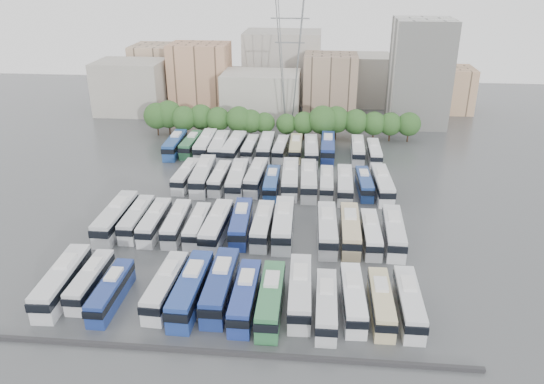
# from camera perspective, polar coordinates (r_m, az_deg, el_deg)

# --- Properties ---
(ground) EXTENTS (220.00, 220.00, 0.00)m
(ground) POSITION_cam_1_polar(r_m,az_deg,el_deg) (87.46, -1.74, -2.80)
(ground) COLOR #424447
(ground) RESTS_ON ground
(parapet) EXTENTS (56.00, 0.50, 0.50)m
(parapet) POSITION_cam_1_polar(r_m,az_deg,el_deg) (60.03, -5.82, -16.77)
(parapet) COLOR #2D2D30
(parapet) RESTS_ON ground
(tree_line) EXTENTS (65.11, 8.18, 8.44)m
(tree_line) POSITION_cam_1_polar(r_m,az_deg,el_deg) (125.13, -0.16, 7.77)
(tree_line) COLOR black
(tree_line) RESTS_ON ground
(city_buildings) EXTENTS (102.00, 35.00, 20.00)m
(city_buildings) POSITION_cam_1_polar(r_m,az_deg,el_deg) (153.65, -1.20, 12.08)
(city_buildings) COLOR #9E998E
(city_buildings) RESTS_ON ground
(apartment_tower) EXTENTS (14.00, 14.00, 26.00)m
(apartment_tower) POSITION_cam_1_polar(r_m,az_deg,el_deg) (140.07, 15.59, 12.22)
(apartment_tower) COLOR silver
(apartment_tower) RESTS_ON ground
(electricity_pylon) EXTENTS (9.00, 6.91, 33.83)m
(electricity_pylon) POSITION_cam_1_polar(r_m,az_deg,el_deg) (129.42, 1.91, 14.70)
(electricity_pylon) COLOR slate
(electricity_pylon) RESTS_ON ground
(bus_r0_s0) EXTENTS (3.44, 13.27, 4.13)m
(bus_r0_s0) POSITION_cam_1_polar(r_m,az_deg,el_deg) (72.61, -21.62, -8.85)
(bus_r0_s0) COLOR silver
(bus_r0_s0) RESTS_ON ground
(bus_r0_s1) EXTENTS (2.48, 11.13, 3.49)m
(bus_r0_s1) POSITION_cam_1_polar(r_m,az_deg,el_deg) (72.09, -18.94, -8.96)
(bus_r0_s1) COLOR silver
(bus_r0_s1) RESTS_ON ground
(bus_r0_s2) EXTENTS (2.44, 11.10, 3.48)m
(bus_r0_s2) POSITION_cam_1_polar(r_m,az_deg,el_deg) (69.20, -16.92, -10.15)
(bus_r0_s2) COLOR navy
(bus_r0_s2) RESTS_ON ground
(bus_r0_s4) EXTENTS (3.13, 12.21, 3.80)m
(bus_r0_s4) POSITION_cam_1_polar(r_m,az_deg,el_deg) (68.24, -11.31, -9.86)
(bus_r0_s4) COLOR silver
(bus_r0_s4) RESTS_ON ground
(bus_r0_s5) EXTENTS (3.20, 13.33, 4.16)m
(bus_r0_s5) POSITION_cam_1_polar(r_m,az_deg,el_deg) (66.87, -8.70, -10.23)
(bus_r0_s5) COLOR navy
(bus_r0_s5) RESTS_ON ground
(bus_r0_s6) EXTENTS (2.91, 13.23, 4.15)m
(bus_r0_s6) POSITION_cam_1_polar(r_m,az_deg,el_deg) (67.06, -5.56, -9.94)
(bus_r0_s6) COLOR navy
(bus_r0_s6) RESTS_ON ground
(bus_r0_s7) EXTENTS (2.68, 12.22, 3.83)m
(bus_r0_s7) POSITION_cam_1_polar(r_m,az_deg,el_deg) (65.25, -2.90, -11.08)
(bus_r0_s7) COLOR navy
(bus_r0_s7) RESTS_ON ground
(bus_r0_s8) EXTENTS (2.83, 12.54, 3.93)m
(bus_r0_s8) POSITION_cam_1_polar(r_m,az_deg,el_deg) (64.60, -0.13, -11.40)
(bus_r0_s8) COLOR #317244
(bus_r0_s8) RESTS_ON ground
(bus_r0_s9) EXTENTS (3.13, 12.73, 3.97)m
(bus_r0_s9) POSITION_cam_1_polar(r_m,az_deg,el_deg) (65.95, 3.04, -10.59)
(bus_r0_s9) COLOR silver
(bus_r0_s9) RESTS_ON ground
(bus_r0_s10) EXTENTS (2.54, 11.51, 3.61)m
(bus_r0_s10) POSITION_cam_1_polar(r_m,az_deg,el_deg) (64.21, 5.85, -11.96)
(bus_r0_s10) COLOR silver
(bus_r0_s10) RESTS_ON ground
(bus_r0_s11) EXTENTS (2.95, 11.72, 3.65)m
(bus_r0_s11) POSITION_cam_1_polar(r_m,az_deg,el_deg) (65.70, 8.72, -11.19)
(bus_r0_s11) COLOR white
(bus_r0_s11) RESTS_ON ground
(bus_r0_s12) EXTENTS (2.57, 11.32, 3.54)m
(bus_r0_s12) POSITION_cam_1_polar(r_m,az_deg,el_deg) (65.66, 11.66, -11.52)
(bus_r0_s12) COLOR #CCBD8C
(bus_r0_s12) RESTS_ON ground
(bus_r0_s13) EXTENTS (2.60, 11.82, 3.71)m
(bus_r0_s13) POSITION_cam_1_polar(r_m,az_deg,el_deg) (66.24, 14.51, -11.40)
(bus_r0_s13) COLOR silver
(bus_r0_s13) RESTS_ON ground
(bus_r1_s0) EXTENTS (2.99, 13.59, 4.26)m
(bus_r1_s0) POSITION_cam_1_polar(r_m,az_deg,el_deg) (86.47, -16.43, -2.62)
(bus_r1_s0) COLOR silver
(bus_r1_s0) RESTS_ON ground
(bus_r1_s1) EXTENTS (2.68, 11.80, 3.69)m
(bus_r1_s1) POSITION_cam_1_polar(r_m,az_deg,el_deg) (85.92, -14.32, -2.75)
(bus_r1_s1) COLOR silver
(bus_r1_s1) RESTS_ON ground
(bus_r1_s2) EXTENTS (2.65, 11.70, 3.66)m
(bus_r1_s2) POSITION_cam_1_polar(r_m,az_deg,el_deg) (84.34, -12.51, -3.10)
(bus_r1_s2) COLOR silver
(bus_r1_s2) RESTS_ON ground
(bus_r1_s3) EXTENTS (2.88, 11.56, 3.61)m
(bus_r1_s3) POSITION_cam_1_polar(r_m,az_deg,el_deg) (83.33, -10.22, -3.26)
(bus_r1_s3) COLOR silver
(bus_r1_s3) RESTS_ON ground
(bus_r1_s4) EXTENTS (2.45, 10.98, 3.44)m
(bus_r1_s4) POSITION_cam_1_polar(r_m,az_deg,el_deg) (82.27, -8.00, -3.54)
(bus_r1_s4) COLOR silver
(bus_r1_s4) RESTS_ON ground
(bus_r1_s5) EXTENTS (3.19, 12.81, 3.99)m
(bus_r1_s5) POSITION_cam_1_polar(r_m,az_deg,el_deg) (81.20, -5.96, -3.60)
(bus_r1_s5) COLOR silver
(bus_r1_s5) RESTS_ON ground
(bus_r1_s6) EXTENTS (3.24, 12.35, 3.84)m
(bus_r1_s6) POSITION_cam_1_polar(r_m,az_deg,el_deg) (81.94, -3.35, -3.29)
(bus_r1_s6) COLOR navy
(bus_r1_s6) RESTS_ON ground
(bus_r1_s7) EXTENTS (2.68, 11.98, 3.75)m
(bus_r1_s7) POSITION_cam_1_polar(r_m,az_deg,el_deg) (81.20, -1.01, -3.55)
(bus_r1_s7) COLOR silver
(bus_r1_s7) RESTS_ON ground
(bus_r1_s8) EXTENTS (3.24, 13.40, 4.18)m
(bus_r1_s8) POSITION_cam_1_polar(r_m,az_deg,el_deg) (81.14, 1.23, -3.41)
(bus_r1_s8) COLOR silver
(bus_r1_s8) RESTS_ON ground
(bus_r1_s10) EXTENTS (3.18, 12.94, 4.03)m
(bus_r1_s10) POSITION_cam_1_polar(r_m,az_deg,el_deg) (80.26, 5.95, -3.93)
(bus_r1_s10) COLOR silver
(bus_r1_s10) RESTS_ON ground
(bus_r1_s11) EXTENTS (2.79, 12.75, 4.00)m
(bus_r1_s11) POSITION_cam_1_polar(r_m,az_deg,el_deg) (80.50, 8.40, -3.99)
(bus_r1_s11) COLOR #C3B086
(bus_r1_s11) RESTS_ON ground
(bus_r1_s12) EXTENTS (2.67, 11.43, 3.57)m
(bus_r1_s12) POSITION_cam_1_polar(r_m,az_deg,el_deg) (80.34, 10.59, -4.38)
(bus_r1_s12) COLOR white
(bus_r1_s12) RESTS_ON ground
(bus_r1_s13) EXTENTS (3.13, 12.71, 3.96)m
(bus_r1_s13) POSITION_cam_1_polar(r_m,az_deg,el_deg) (81.11, 12.95, -4.17)
(bus_r1_s13) COLOR silver
(bus_r1_s13) RESTS_ON ground
(bus_r2_s2) EXTENTS (3.04, 11.79, 3.67)m
(bus_r2_s2) POSITION_cam_1_polar(r_m,az_deg,el_deg) (100.92, -9.23, 1.77)
(bus_r2_s2) COLOR silver
(bus_r2_s2) RESTS_ON ground
(bus_r2_s3) EXTENTS (3.49, 13.66, 4.25)m
(bus_r2_s3) POSITION_cam_1_polar(r_m,az_deg,el_deg) (99.90, -7.43, 1.83)
(bus_r2_s3) COLOR silver
(bus_r2_s3) RESTS_ON ground
(bus_r2_s4) EXTENTS (2.71, 11.39, 3.56)m
(bus_r2_s4) POSITION_cam_1_polar(r_m,az_deg,el_deg) (99.24, -5.62, 1.55)
(bus_r2_s4) COLOR white
(bus_r2_s4) RESTS_ON ground
(bus_r2_s5) EXTENTS (3.25, 13.24, 4.13)m
(bus_r2_s5) POSITION_cam_1_polar(r_m,az_deg,el_deg) (97.73, -3.74, 1.44)
(bus_r2_s5) COLOR silver
(bus_r2_s5) RESTS_ON ground
(bus_r2_s6) EXTENTS (3.30, 12.61, 3.92)m
(bus_r2_s6) POSITION_cam_1_polar(r_m,az_deg,el_deg) (98.91, -1.71, 1.69)
(bus_r2_s6) COLOR silver
(bus_r2_s6) RESTS_ON ground
(bus_r2_s7) EXTENTS (2.64, 11.30, 3.53)m
(bus_r2_s7) POSITION_cam_1_polar(r_m,az_deg,el_deg) (96.50, -0.02, 1.00)
(bus_r2_s7) COLOR navy
(bus_r2_s7) RESTS_ON ground
(bus_r2_s8) EXTENTS (3.51, 13.56, 4.22)m
(bus_r2_s8) POSITION_cam_1_polar(r_m,az_deg,el_deg) (97.74, 1.97, 1.50)
(bus_r2_s8) COLOR silver
(bus_r2_s8) RESTS_ON ground
(bus_r2_s9) EXTENTS (3.41, 13.47, 4.20)m
(bus_r2_s9) POSITION_cam_1_polar(r_m,az_deg,el_deg) (97.23, 3.96, 1.33)
(bus_r2_s9) COLOR silver
(bus_r2_s9) RESTS_ON ground
(bus_r2_s10) EXTENTS (2.46, 11.15, 3.49)m
(bus_r2_s10) POSITION_cam_1_polar(r_m,az_deg,el_deg) (97.07, 5.89, 1.00)
(bus_r2_s10) COLOR silver
(bus_r2_s10) RESTS_ON ground
(bus_r2_s11) EXTENTS (2.87, 12.49, 3.91)m
(bus_r2_s11) POSITION_cam_1_polar(r_m,az_deg,el_deg) (96.34, 7.83, 0.84)
(bus_r2_s11) COLOR silver
(bus_r2_s11) RESTS_ON ground
(bus_r2_s12) EXTENTS (2.96, 11.09, 3.45)m
(bus_r2_s12) POSITION_cam_1_polar(r_m,az_deg,el_deg) (97.89, 9.91, 0.94)
(bus_r2_s12) COLOR navy
(bus_r2_s12) RESTS_ON ground
(bus_r2_s13) EXTENTS (3.41, 12.97, 4.03)m
(bus_r2_s13) POSITION_cam_1_polar(r_m,az_deg,el_deg) (97.35, 11.78, 0.84)
(bus_r2_s13) COLOR silver
(bus_r2_s13) RESTS_ON ground
(bus_r3_s0) EXTENTS (3.04, 12.73, 3.98)m
(bus_r3_s0) POSITION_cam_1_polar(r_m,az_deg,el_deg) (118.13, -10.39, 5.07)
(bus_r3_s0) COLOR navy
(bus_r3_s0) RESTS_ON ground
(bus_r3_s1) EXTENTS (2.95, 11.84, 3.69)m
(bus_r3_s1) POSITION_cam_1_polar(r_m,az_deg,el_deg) (118.18, -8.68, 5.12)
(bus_r3_s1) COLOR #2C6841
(bus_r3_s1) RESTS_ON ground
(bus_r3_s2) EXTENTS (3.12, 13.44, 4.20)m
(bus_r3_s2) POSITION_cam_1_polar(r_m,az_deg,el_deg) (116.65, -7.15, 5.09)
(bus_r3_s2) COLOR white
(bus_r3_s2) RESTS_ON ground
(bus_r3_s3) EXTENTS (3.37, 13.55, 4.22)m
(bus_r3_s3) POSITION_cam_1_polar(r_m,az_deg,el_deg) (115.00, -5.67, 4.89)
(bus_r3_s3) COLOR silver
(bus_r3_s3) RESTS_ON ground
(bus_r3_s4) EXTENTS (3.59, 13.61, 4.23)m
(bus_r3_s4) POSITION_cam_1_polar(r_m,az_deg,el_deg) (114.29, -4.08, 4.83)
(bus_r3_s4) COLOR silver
(bus_r3_s4) RESTS_ON ground
(bus_r3_s5) EXTENTS (2.71, 11.02, 3.44)m
(bus_r3_s5) POSITION_cam_1_polar(r_m,az_deg,el_deg) (115.06, -2.36, 4.80)
(bus_r3_s5) COLOR silver
(bus_r3_s5) RESTS_ON ground
(bus_r3_s6) EXTENTS (2.82, 12.73, 3.99)m
(bus_r3_s6) POSITION_cam_1_polar(r_m,az_deg,el_deg) (114.68, -0.66, 4.89)
(bus_r3_s6) COLOR silver
(bus_r3_s6) RESTS_ON ground
(bus_r3_s7) EXTENTS (2.98, 11.17, 3.47)m
(bus_r3_s7) POSITION_cam_1_polar(r_m,az_deg,el_deg) (114.40, 0.94, 4.71)
(bus_r3_s7) COLOR silver
(bus_r3_s7) RESTS_ON ground
(bus_r3_s8) EXTENTS (2.70, 11.64, 3.64)m
(bus_r3_s8) POSITION_cam_1_polar(r_m,az_deg,el_deg) (114.79, 2.57, 4.80)
(bus_r3_s8) COLOR #C5BA87
(bus_r3_s8) RESTS_ON ground
(bus_r3_s9) EXTENTS (3.31, 12.93, 4.02)m
(bus_r3_s9) POSITION_cam_1_polar(r_m,az_deg,el_deg) (112.85, 4.23, 4.52)
(bus_r3_s9) COLOR silver
(bus_r3_s9) RESTS_ON ground
(bus_r3_s10) EXTENTS (3.01, 13.33, 4.18)m
(bus_r3_s10) POSITION_cam_1_polar(r_m,az_deg,el_deg) (114.64, 6.02, 4.80)
(bus_r3_s10) COLOR navy
(bus_r3_s10) RESTS_ON ground
(bus_r3_s12) EXTENTS (2.87, 12.09, 3.78)m
(bus_r3_s12) POSITION_cam_1_polar(r_m,az_deg,el_deg) (114.71, 9.21, 4.53)
(bus_r3_s12) COLOR silver
(bus_r3_s12) RESTS_ON ground
(bus_r3_s13) EXTENTS (2.52, 11.36, 3.56)m
(bus_r3_s13) POSITION_cam_1_polar(r_m,az_deg,el_deg) (113.95, 10.94, 4.21)
(bus_r3_s13) COLOR silver
(bus_r3_s13) RESTS_ON ground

